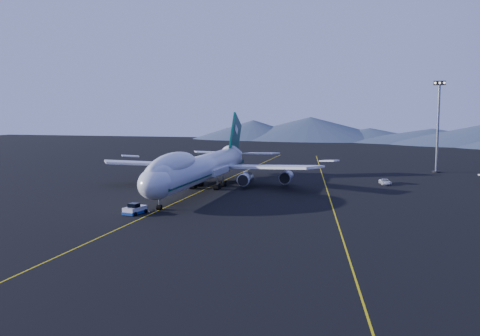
% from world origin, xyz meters
% --- Properties ---
extents(ground, '(500.00, 500.00, 0.00)m').
position_xyz_m(ground, '(0.00, 0.00, 0.00)').
color(ground, black).
rests_on(ground, ground).
extents(taxiway_line_main, '(0.25, 220.00, 0.01)m').
position_xyz_m(taxiway_line_main, '(0.00, 0.00, 0.01)').
color(taxiway_line_main, '#D9BB0C').
rests_on(taxiway_line_main, ground).
extents(taxiway_line_side, '(28.08, 198.09, 0.01)m').
position_xyz_m(taxiway_line_side, '(30.00, 10.00, 0.01)').
color(taxiway_line_side, '#D9BB0C').
rests_on(taxiway_line_side, ground).
extents(boeing_747, '(59.62, 72.43, 19.37)m').
position_xyz_m(boeing_747, '(0.00, 0.03, 5.81)').
color(boeing_747, silver).
rests_on(boeing_747, ground).
extents(pushback_tug, '(3.65, 5.47, 2.21)m').
position_xyz_m(pushback_tug, '(-3.00, -31.40, 0.70)').
color(pushback_tug, silver).
rests_on(pushback_tug, ground).
extents(service_van, '(3.61, 5.91, 1.53)m').
position_xyz_m(service_van, '(44.33, 23.03, 0.77)').
color(service_van, silver).
rests_on(service_van, ground).
extents(floodlight_mast, '(3.61, 2.70, 29.18)m').
position_xyz_m(floodlight_mast, '(60.54, 56.35, 14.79)').
color(floodlight_mast, black).
rests_on(floodlight_mast, ground).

